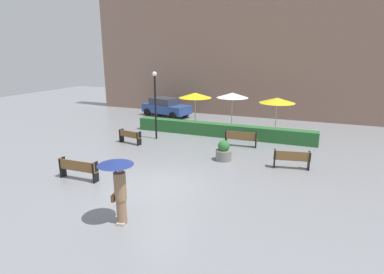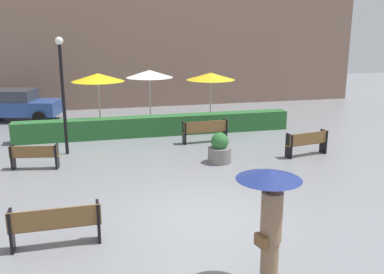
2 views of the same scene
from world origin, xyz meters
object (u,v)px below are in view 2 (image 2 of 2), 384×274
Objects in this scene: bench_far_right at (307,142)px; patio_umbrella_yellow_far at (211,76)px; bench_back_row at (205,130)px; planter_pot at (220,150)px; patio_umbrella_yellow at (98,77)px; bench_near_left at (56,223)px; lamp_post at (62,84)px; pedestrian_with_umbrella at (270,208)px; patio_umbrella_white at (149,74)px; bench_far_left at (34,155)px; parked_car at (15,105)px.

bench_far_right is 7.21m from patio_umbrella_yellow_far.
planter_pot is at bearing -95.35° from bench_back_row.
bench_back_row is at bearing -36.92° from patio_umbrella_yellow.
lamp_post is at bearing 90.13° from bench_near_left.
patio_umbrella_white is (0.01, 13.80, 0.95)m from pedestrian_with_umbrella.
planter_pot is at bearing 79.04° from pedestrian_with_umbrella.
patio_umbrella_yellow is at bearing 68.23° from lamp_post.
planter_pot reaches higher than bench_near_left.
pedestrian_with_umbrella is at bearing -31.94° from bench_near_left.
lamp_post reaches higher than patio_umbrella_yellow_far.
bench_far_right is 9.29m from patio_umbrella_yellow.
bench_near_left is 6.99m from planter_pot.
patio_umbrella_yellow is at bearing 65.01° from bench_far_left.
bench_far_left is 0.65× the size of patio_umbrella_yellow_far.
bench_far_right is (8.41, 4.78, -0.01)m from bench_near_left.
parked_car is at bearing 100.92° from bench_near_left.
bench_far_right is (3.06, -2.68, -0.01)m from bench_back_row.
bench_back_row is 9.96m from pedestrian_with_umbrella.
parked_car is at bearing 166.45° from patio_umbrella_yellow_far.
bench_near_left is 7.41m from lamp_post.
bench_near_left is 10.74m from patio_umbrella_yellow.
pedestrian_with_umbrella is at bearing -79.39° from patio_umbrella_yellow.
parked_car is at bearing 101.57° from bench_far_left.
bench_back_row is 4.69m from patio_umbrella_yellow_far.
lamp_post is at bearing 155.35° from planter_pot.
bench_far_right is at bearing -15.53° from lamp_post.
planter_pot is at bearing -24.65° from lamp_post.
bench_far_right is at bearing 56.60° from pedestrian_with_umbrella.
patio_umbrella_yellow is at bearing -40.28° from parked_car.
bench_back_row is 0.73× the size of patio_umbrella_white.
pedestrian_with_umbrella is at bearing -123.40° from bench_far_right.
parked_car reaches higher than planter_pot.
bench_far_right is at bearing -41.17° from bench_back_row.
patio_umbrella_white reaches higher than bench_far_right.
patio_umbrella_white reaches higher than bench_back_row.
patio_umbrella_white is (2.41, 1.00, 0.00)m from patio_umbrella_yellow.
parked_car is (-11.09, 9.09, 0.30)m from bench_far_right.
patio_umbrella_yellow is (1.34, 3.36, -0.14)m from lamp_post.
lamp_post is at bearing -146.67° from patio_umbrella_yellow_far.
planter_pot is at bearing -78.49° from patio_umbrella_white.
planter_pot is (-0.25, -2.68, -0.08)m from bench_back_row.
patio_umbrella_yellow_far is (5.46, 1.11, -0.21)m from patio_umbrella_yellow.
bench_far_left is at bearing -78.43° from parked_car.
planter_pot is (5.10, 4.78, -0.07)m from bench_near_left.
planter_pot is 6.01m from lamp_post.
planter_pot is (6.07, -0.77, -0.02)m from bench_far_left.
patio_umbrella_white is 1.08× the size of patio_umbrella_yellow_far.
patio_umbrella_yellow_far is at bearing 76.13° from planter_pot.
bench_near_left is at bearing 148.06° from pedestrian_with_umbrella.
bench_near_left is 0.87× the size of pedestrian_with_umbrella.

